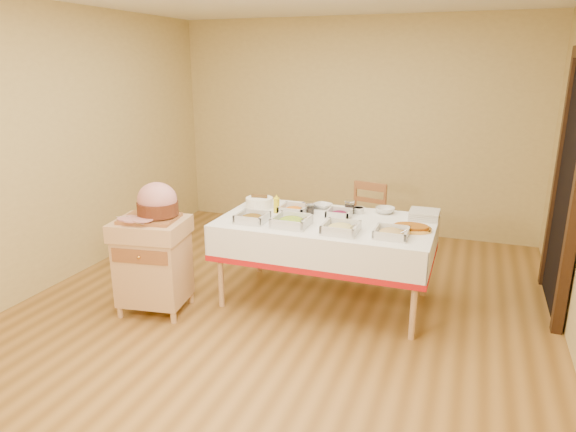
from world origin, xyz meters
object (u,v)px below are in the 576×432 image
Objects in this scene: preserve_jar_left at (310,209)px; brass_platter at (411,228)px; ham_on_board at (156,204)px; mustard_bottle at (277,204)px; preserve_jar_right at (350,208)px; dining_chair at (364,224)px; dining_table at (326,238)px; bread_basket at (259,202)px; plate_stack at (424,215)px; butcher_cart at (153,260)px.

brass_platter is (0.92, -0.16, -0.03)m from preserve_jar_left.
mustard_bottle is at bearing 41.96° from ham_on_board.
preserve_jar_right is 0.66m from mustard_bottle.
preserve_jar_right is (0.00, -0.69, 0.37)m from dining_chair.
preserve_jar_right is at bearing 32.90° from ham_on_board.
ham_on_board reaches higher than brass_platter.
bread_basket is at bearing 165.40° from dining_table.
ham_on_board reaches higher than preserve_jar_right.
plate_stack is at bearing 4.43° from preserve_jar_right.
preserve_jar_left is 0.65× the size of mustard_bottle.
ham_on_board reaches higher than mustard_bottle.
plate_stack reaches higher than butcher_cart.
dining_chair is 7.33× the size of preserve_jar_right.
dining_chair is 1.21m from brass_platter.
dining_table is 0.76m from bread_basket.
dining_table is 2.24× the size of butcher_cart.
mustard_bottle reaches higher than dining_chair.
brass_platter is (1.43, -0.22, -0.03)m from bread_basket.
butcher_cart is at bearing -125.54° from bread_basket.
brass_platter is (0.59, -1.00, 0.33)m from dining_chair.
butcher_cart is 2.19m from dining_chair.
dining_table is 16.54× the size of preserve_jar_left.
ham_on_board is 2.09m from brass_platter.
bread_basket reaches higher than dining_table.
mustard_bottle reaches higher than plate_stack.
preserve_jar_left is at bearing 10.92° from mustard_bottle.
bread_basket is (0.57, 0.82, -0.14)m from ham_on_board.
ham_on_board is 4.30× the size of preserve_jar_left.
plate_stack is at bearing -44.51° from dining_chair.
preserve_jar_right is (1.41, 0.91, -0.13)m from ham_on_board.
preserve_jar_right is at bearing -175.57° from plate_stack.
butcher_cart reaches higher than dining_table.
ham_on_board reaches higher than dining_table.
dining_table is at bearing -157.66° from plate_stack.
bread_basket is at bearing 55.45° from ham_on_board.
bread_basket reaches higher than plate_stack.
preserve_jar_left is 0.93× the size of preserve_jar_right.
dining_chair is 3.44× the size of bread_basket.
brass_platter is at bearing -4.75° from mustard_bottle.
plate_stack is (0.65, 0.05, -0.02)m from preserve_jar_right.
dining_table is 3.85× the size of ham_on_board.
bread_basket is (0.61, 0.86, 0.35)m from butcher_cart.
bread_basket is 1.50m from plate_stack.
preserve_jar_right reaches higher than dining_chair.
preserve_jar_right is at bearing 63.50° from dining_table.
preserve_jar_left is at bearing -168.51° from plate_stack.
plate_stack is (2.11, 1.00, 0.33)m from butcher_cart.
dining_chair reaches higher than plate_stack.
preserve_jar_left is at bearing 170.24° from brass_platter.
mustard_bottle reaches higher than preserve_jar_right.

